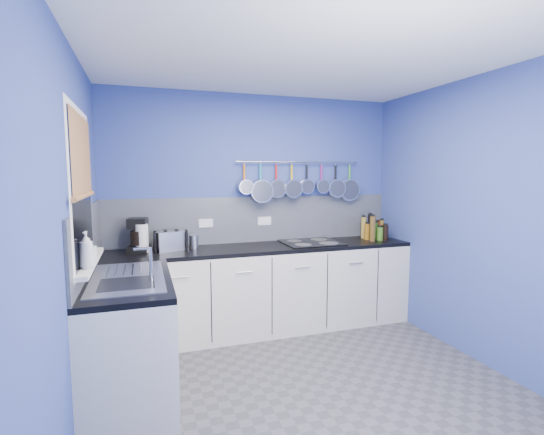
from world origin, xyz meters
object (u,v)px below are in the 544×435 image
paper_towel (142,238)px  soap_bottle_a (86,250)px  soap_bottle_b (89,251)px  toaster (171,241)px  hob (311,242)px  canister (194,242)px  coffee_maker (138,235)px

paper_towel → soap_bottle_a: bearing=-105.3°
soap_bottle_b → toaster: bearing=61.3°
soap_bottle_b → hob: bearing=26.5°
toaster → canister: 0.23m
soap_bottle_a → coffee_maker: 1.29m
soap_bottle_a → coffee_maker: bearing=76.7°
hob → canister: bearing=175.1°
paper_towel → toaster: size_ratio=0.91×
toaster → soap_bottle_b: bearing=-136.5°
soap_bottle_b → canister: 1.43m
toaster → hob: 1.48m
paper_towel → canister: paper_towel is taller
hob → paper_towel: bearing=178.6°
soap_bottle_a → soap_bottle_b: size_ratio=1.39×
toaster → hob: toaster is taller
coffee_maker → hob: size_ratio=0.53×
coffee_maker → paper_towel: bearing=-34.1°
paper_towel → hob: bearing=-1.4°
canister → hob: 1.26m
toaster → coffee_maker: bearing=159.2°
soap_bottle_a → toaster: soap_bottle_a is taller
paper_towel → hob: paper_towel is taller
coffee_maker → toaster: coffee_maker is taller
coffee_maker → toaster: size_ratio=1.09×
paper_towel → coffee_maker: 0.06m
toaster → canister: bearing=-6.7°
soap_bottle_a → hob: bearing=29.5°
toaster → hob: (1.48, -0.06, -0.09)m
soap_bottle_a → coffee_maker: size_ratio=0.73×
soap_bottle_b → coffee_maker: bearing=75.1°
toaster → hob: bearing=-20.2°
soap_bottle_a → toaster: 1.39m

